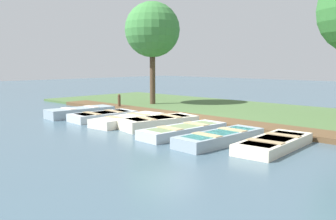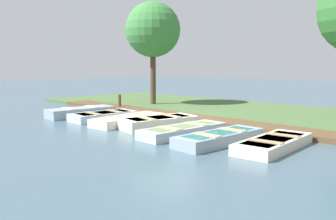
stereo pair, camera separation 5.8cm
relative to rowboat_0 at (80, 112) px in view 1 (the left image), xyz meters
The scene contains 12 objects.
ground_plane 4.40m from the rowboat_0, 106.52° to the left, with size 80.00×80.00×0.00m, color #425B6B.
shore_bank 7.54m from the rowboat_0, 145.99° to the left, with size 8.00×24.00×0.13m.
dock_walkway 5.02m from the rowboat_0, 122.88° to the left, with size 1.39×17.79×0.18m.
rowboat_0 is the anchor object (origin of this frame).
rowboat_1 1.56m from the rowboat_0, 94.83° to the left, with size 2.89×1.44×0.35m.
rowboat_2 3.16m from the rowboat_0, 93.46° to the left, with size 3.32×1.39×0.35m.
rowboat_3 4.68m from the rowboat_0, 95.35° to the left, with size 3.11×1.77×0.43m.
rowboat_4 6.33m from the rowboat_0, 89.76° to the left, with size 3.39×1.18×0.34m.
rowboat_5 7.97m from the rowboat_0, 88.65° to the left, with size 3.28×1.15×0.37m.
rowboat_6 9.51m from the rowboat_0, 91.90° to the left, with size 3.19×1.35×0.33m.
mooring_post_near 2.89m from the rowboat_0, 165.92° to the right, with size 0.15×0.15×0.83m.
park_tree_far_left 6.58m from the rowboat_0, behind, with size 3.05×3.05×5.79m.
Camera 1 is at (10.54, 10.42, 2.44)m, focal length 40.00 mm.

